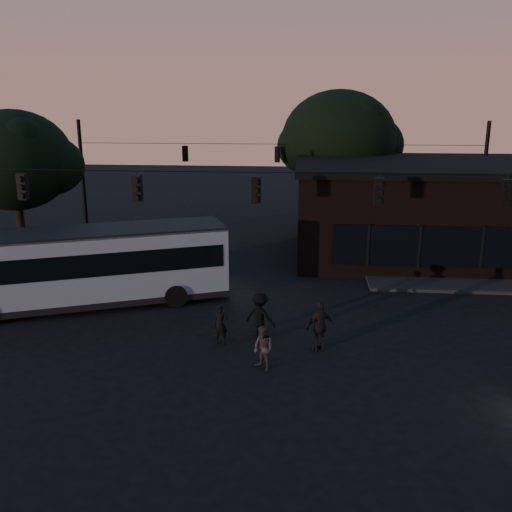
# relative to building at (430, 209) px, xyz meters

# --- Properties ---
(ground) EXTENTS (120.00, 120.00, 0.00)m
(ground) POSITION_rel_building_xyz_m (-9.00, -15.97, -2.71)
(ground) COLOR black
(ground) RESTS_ON ground
(sidewalk_far_right) EXTENTS (14.00, 10.00, 0.15)m
(sidewalk_far_right) POSITION_rel_building_xyz_m (3.00, -1.97, -2.63)
(sidewalk_far_right) COLOR black
(sidewalk_far_right) RESTS_ON ground
(sidewalk_far_left) EXTENTS (14.00, 10.00, 0.15)m
(sidewalk_far_left) POSITION_rel_building_xyz_m (-23.00, -1.97, -2.63)
(sidewalk_far_left) COLOR black
(sidewalk_far_left) RESTS_ON ground
(building) EXTENTS (15.40, 10.41, 5.40)m
(building) POSITION_rel_building_xyz_m (0.00, 0.00, 0.00)
(building) COLOR black
(building) RESTS_ON ground
(tree_behind) EXTENTS (7.60, 7.60, 9.43)m
(tree_behind) POSITION_rel_building_xyz_m (-5.00, 6.03, 3.48)
(tree_behind) COLOR black
(tree_behind) RESTS_ON ground
(tree_left) EXTENTS (6.40, 6.40, 8.30)m
(tree_left) POSITION_rel_building_xyz_m (-23.00, -2.97, 2.86)
(tree_left) COLOR black
(tree_left) RESTS_ON ground
(signal_rig_near) EXTENTS (26.24, 0.30, 7.50)m
(signal_rig_near) POSITION_rel_building_xyz_m (-9.00, -11.97, 1.74)
(signal_rig_near) COLOR black
(signal_rig_near) RESTS_ON ground
(signal_rig_far) EXTENTS (26.24, 0.30, 7.50)m
(signal_rig_far) POSITION_rel_building_xyz_m (-9.00, 4.03, 1.50)
(signal_rig_far) COLOR black
(signal_rig_far) RESTS_ON ground
(bus) EXTENTS (12.23, 7.13, 3.40)m
(bus) POSITION_rel_building_xyz_m (-16.53, -9.92, -0.80)
(bus) COLOR gray
(bus) RESTS_ON ground
(pedestrian_a) EXTENTS (0.59, 0.42, 1.53)m
(pedestrian_a) POSITION_rel_building_xyz_m (-10.19, -13.50, -1.94)
(pedestrian_a) COLOR black
(pedestrian_a) RESTS_ON ground
(pedestrian_b) EXTENTS (0.94, 0.93, 1.53)m
(pedestrian_b) POSITION_rel_building_xyz_m (-8.46, -15.43, -1.94)
(pedestrian_b) COLOR #312D2C
(pedestrian_b) RESTS_ON ground
(pedestrian_c) EXTENTS (1.17, 0.91, 1.86)m
(pedestrian_c) POSITION_rel_building_xyz_m (-6.54, -13.75, -1.78)
(pedestrian_c) COLOR black
(pedestrian_c) RESTS_ON ground
(pedestrian_d) EXTENTS (1.37, 1.09, 1.86)m
(pedestrian_d) POSITION_rel_building_xyz_m (-8.76, -13.00, -1.78)
(pedestrian_d) COLOR black
(pedestrian_d) RESTS_ON ground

